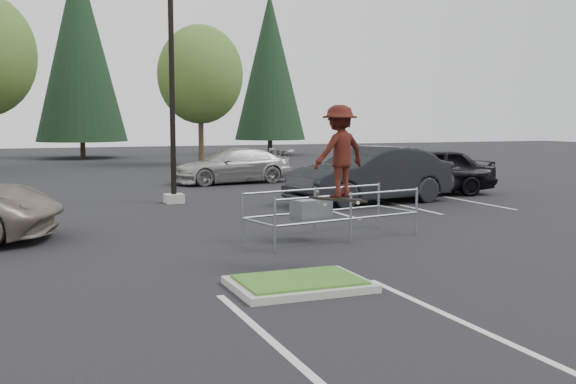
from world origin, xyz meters
name	(u,v)px	position (x,y,z in m)	size (l,w,h in m)	color
ground	(299,288)	(0.00, 0.00, 0.00)	(120.00, 120.00, 0.00)	black
grass_median	(299,283)	(0.00, 0.00, 0.08)	(2.20, 1.60, 0.16)	#9E9D93
stall_lines	(151,235)	(-1.35, 6.02, 0.00)	(22.62, 17.60, 0.01)	silver
light_pole	(172,64)	(0.50, 12.00, 4.56)	(0.70, 0.60, 10.12)	#9E9D93
decid_c	(200,78)	(5.99, 29.83, 5.25)	(5.12, 5.12, 8.38)	#38281C
conif_b	(80,47)	(0.00, 40.50, 7.85)	(6.38, 6.38, 14.50)	#38281C
conif_c	(270,66)	(14.00, 39.50, 6.85)	(5.50, 5.50, 12.50)	#38281C
cart_corral	(316,209)	(2.05, 3.91, 0.72)	(4.23, 2.18, 1.14)	gray
skateboarder	(339,152)	(1.20, 1.00, 2.17)	(1.20, 0.88, 1.81)	black
car_r_charc	(370,175)	(6.50, 9.50, 0.93)	(1.98, 5.67, 1.87)	black
car_r_black	(425,171)	(9.65, 11.08, 0.87)	(2.06, 5.13, 1.75)	black
car_far_silver	(233,166)	(4.39, 18.00, 0.76)	(2.12, 5.21, 1.51)	#ADADA8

